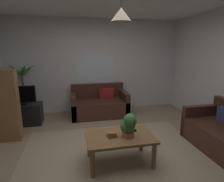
# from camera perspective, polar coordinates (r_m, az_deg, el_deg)

# --- Properties ---
(floor) EXTENTS (4.87, 4.96, 0.02)m
(floor) POSITION_cam_1_polar(r_m,az_deg,el_deg) (3.39, 1.12, -18.90)
(floor) COLOR #9E8466
(floor) RESTS_ON ground
(rug) EXTENTS (3.16, 2.73, 0.01)m
(rug) POSITION_cam_1_polar(r_m,az_deg,el_deg) (3.22, 1.99, -20.51)
(rug) COLOR tan
(rug) RESTS_ON ground
(wall_back) EXTENTS (4.99, 0.06, 2.59)m
(wall_back) POSITION_cam_1_polar(r_m,az_deg,el_deg) (5.38, -4.99, 7.69)
(wall_back) COLOR silver
(wall_back) RESTS_ON ground
(window_pane) EXTENTS (1.02, 0.01, 1.01)m
(window_pane) POSITION_cam_1_polar(r_m,az_deg,el_deg) (5.37, -5.15, 5.85)
(window_pane) COLOR white
(couch_under_window) EXTENTS (1.48, 0.84, 0.82)m
(couch_under_window) POSITION_cam_1_polar(r_m,az_deg,el_deg) (5.08, -3.89, -4.37)
(couch_under_window) COLOR #47281E
(couch_under_window) RESTS_ON ground
(coffee_table) EXTENTS (1.04, 0.65, 0.46)m
(coffee_table) POSITION_cam_1_polar(r_m,az_deg,el_deg) (2.99, 2.43, -14.87)
(coffee_table) COLOR olive
(coffee_table) RESTS_ON ground
(book_on_table_0) EXTENTS (0.17, 0.13, 0.03)m
(book_on_table_0) POSITION_cam_1_polar(r_m,az_deg,el_deg) (2.93, -0.06, -13.55)
(book_on_table_0) COLOR #99663F
(book_on_table_0) RESTS_ON coffee_table
(book_on_table_1) EXTENTS (0.13, 0.11, 0.02)m
(book_on_table_1) POSITION_cam_1_polar(r_m,az_deg,el_deg) (2.92, -0.07, -13.11)
(book_on_table_1) COLOR gold
(book_on_table_1) RESTS_ON coffee_table
(book_on_table_2) EXTENTS (0.15, 0.12, 0.03)m
(book_on_table_2) POSITION_cam_1_polar(r_m,az_deg,el_deg) (2.90, -0.02, -12.73)
(book_on_table_2) COLOR #99663F
(book_on_table_2) RESTS_ON coffee_table
(remote_on_table_0) EXTENTS (0.17, 0.08, 0.02)m
(remote_on_table_0) POSITION_cam_1_polar(r_m,az_deg,el_deg) (3.12, 6.04, -11.94)
(remote_on_table_0) COLOR black
(remote_on_table_0) RESTS_ON coffee_table
(potted_plant_on_table) EXTENTS (0.24, 0.26, 0.38)m
(potted_plant_on_table) POSITION_cam_1_polar(r_m,az_deg,el_deg) (2.86, 5.19, -10.38)
(potted_plant_on_table) COLOR #B77051
(potted_plant_on_table) RESTS_ON coffee_table
(tv_stand) EXTENTS (0.90, 0.44, 0.50)m
(tv_stand) POSITION_cam_1_polar(r_m,az_deg,el_deg) (4.94, -25.87, -6.47)
(tv_stand) COLOR black
(tv_stand) RESTS_ON ground
(tv) EXTENTS (0.70, 0.16, 0.44)m
(tv) POSITION_cam_1_polar(r_m,az_deg,el_deg) (4.80, -26.48, -1.17)
(tv) COLOR black
(tv) RESTS_ON tv_stand
(potted_palm_corner) EXTENTS (0.80, 0.87, 1.47)m
(potted_palm_corner) POSITION_cam_1_polar(r_m,az_deg,el_deg) (5.25, -25.61, -0.15)
(potted_palm_corner) COLOR beige
(potted_palm_corner) RESTS_ON ground
(pendant_lamp) EXTENTS (0.29, 0.29, 0.46)m
(pendant_lamp) POSITION_cam_1_polar(r_m,az_deg,el_deg) (2.68, 2.83, 22.43)
(pendant_lamp) COLOR black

